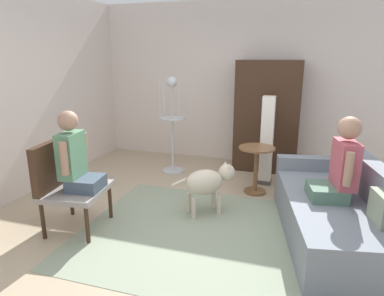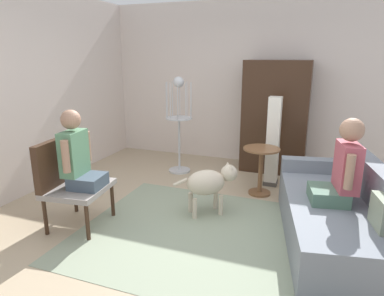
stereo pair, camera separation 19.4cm
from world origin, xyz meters
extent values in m
plane|color=tan|center=(0.00, 0.00, 0.00)|extent=(6.49, 6.49, 0.00)
cube|color=silver|center=(0.00, 2.69, 1.40)|extent=(6.01, 0.12, 2.81)
cube|color=silver|center=(-2.77, 0.30, 1.40)|extent=(0.12, 5.87, 2.81)
cube|color=gray|center=(0.05, -0.20, 0.00)|extent=(2.84, 2.25, 0.01)
cube|color=slate|center=(1.28, 0.12, 0.23)|extent=(1.29, 2.15, 0.46)
cube|color=slate|center=(1.65, 0.19, 0.65)|extent=(0.55, 2.01, 0.38)
cube|color=slate|center=(1.11, 1.02, 0.54)|extent=(0.95, 0.35, 0.17)
cube|color=gray|center=(1.61, -0.33, 0.60)|extent=(0.16, 0.33, 0.28)
cylinder|color=#382316|center=(-1.20, -0.16, 0.21)|extent=(0.04, 0.04, 0.41)
cylinder|color=#382316|center=(-1.13, -0.74, 0.21)|extent=(0.04, 0.04, 0.41)
cylinder|color=#382316|center=(-1.70, -0.22, 0.21)|extent=(0.04, 0.04, 0.41)
cylinder|color=#382316|center=(-1.63, -0.80, 0.21)|extent=(0.04, 0.04, 0.41)
cube|color=gray|center=(-1.42, -0.48, 0.44)|extent=(0.68, 0.75, 0.06)
cube|color=#382316|center=(-1.68, -0.51, 0.73)|extent=(0.16, 0.68, 0.52)
cube|color=#4D6F5C|center=(1.20, 0.11, 0.53)|extent=(0.43, 0.45, 0.14)
cube|color=#B24C59|center=(1.34, 0.14, 0.83)|extent=(0.25, 0.41, 0.47)
sphere|color=#A57A60|center=(1.34, 0.14, 1.20)|extent=(0.23, 0.23, 0.23)
cylinder|color=#A57A60|center=(1.35, -0.10, 0.86)|extent=(0.08, 0.08, 0.33)
cylinder|color=#A57A60|center=(1.26, 0.36, 0.86)|extent=(0.08, 0.08, 0.33)
cube|color=#404F5F|center=(-1.29, -0.47, 0.54)|extent=(0.38, 0.38, 0.14)
cube|color=#598C66|center=(-1.44, -0.48, 0.86)|extent=(0.22, 0.36, 0.49)
sphere|color=#A57A60|center=(-1.44, -0.48, 1.23)|extent=(0.21, 0.21, 0.21)
cylinder|color=#A57A60|center=(-1.42, -0.27, 0.88)|extent=(0.08, 0.08, 0.34)
cylinder|color=#A57A60|center=(-1.37, -0.69, 0.88)|extent=(0.08, 0.08, 0.34)
cylinder|color=brown|center=(0.35, 1.14, 0.66)|extent=(0.50, 0.50, 0.02)
cylinder|color=brown|center=(0.35, 1.14, 0.32)|extent=(0.06, 0.06, 0.64)
cylinder|color=brown|center=(0.35, 1.14, 0.01)|extent=(0.31, 0.31, 0.03)
ellipsoid|color=beige|center=(-0.17, 0.29, 0.41)|extent=(0.56, 0.53, 0.31)
sphere|color=beige|center=(0.07, 0.47, 0.50)|extent=(0.21, 0.21, 0.21)
cone|color=beige|center=(0.04, 0.51, 0.60)|extent=(0.06, 0.06, 0.06)
cone|color=beige|center=(0.10, 0.43, 0.60)|extent=(0.06, 0.06, 0.06)
cylinder|color=beige|center=(-0.42, 0.10, 0.45)|extent=(0.17, 0.14, 0.10)
cylinder|color=beige|center=(-0.09, 0.46, 0.13)|extent=(0.06, 0.06, 0.25)
cylinder|color=beige|center=(0.02, 0.31, 0.13)|extent=(0.06, 0.06, 0.25)
cylinder|color=beige|center=(-0.35, 0.26, 0.13)|extent=(0.06, 0.06, 0.25)
cylinder|color=beige|center=(-0.24, 0.12, 0.13)|extent=(0.06, 0.06, 0.25)
cylinder|color=silver|center=(-1.08, 1.64, 0.01)|extent=(0.36, 0.36, 0.03)
cylinder|color=silver|center=(-1.08, 1.64, 0.45)|extent=(0.04, 0.04, 0.90)
cylinder|color=silver|center=(-1.08, 1.64, 0.91)|extent=(0.43, 0.43, 0.02)
cylinder|color=silver|center=(-0.87, 1.64, 1.20)|extent=(0.01, 0.01, 0.57)
cylinder|color=silver|center=(-0.91, 1.76, 1.20)|extent=(0.01, 0.01, 0.57)
cylinder|color=silver|center=(-1.01, 1.84, 1.20)|extent=(0.01, 0.01, 0.57)
cylinder|color=silver|center=(-1.14, 1.84, 1.20)|extent=(0.01, 0.01, 0.57)
cylinder|color=silver|center=(-1.24, 1.76, 1.20)|extent=(0.01, 0.01, 0.57)
cylinder|color=silver|center=(-1.28, 1.64, 1.20)|extent=(0.01, 0.01, 0.57)
cylinder|color=silver|center=(-1.24, 1.52, 1.20)|extent=(0.01, 0.01, 0.57)
cylinder|color=silver|center=(-1.14, 1.45, 1.20)|extent=(0.01, 0.01, 0.57)
cylinder|color=silver|center=(-1.01, 1.45, 1.20)|extent=(0.01, 0.01, 0.57)
cylinder|color=silver|center=(-0.91, 1.52, 1.20)|extent=(0.01, 0.01, 0.57)
sphere|color=silver|center=(-1.08, 1.64, 1.48)|extent=(0.17, 0.17, 0.17)
cube|color=#4C4742|center=(0.45, 1.56, 0.03)|extent=(0.20, 0.20, 0.06)
cube|color=white|center=(0.45, 1.56, 0.69)|extent=(0.18, 0.18, 1.26)
cube|color=#382316|center=(0.37, 2.28, 0.91)|extent=(1.03, 0.56, 1.82)
camera|label=1|loc=(0.84, -3.43, 1.89)|focal=31.75mm
camera|label=2|loc=(1.02, -3.36, 1.89)|focal=31.75mm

